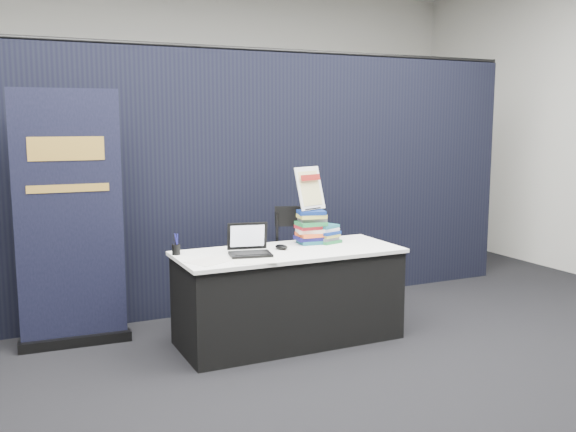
# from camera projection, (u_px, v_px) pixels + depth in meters

# --- Properties ---
(floor) EXTENTS (8.00, 8.00, 0.00)m
(floor) POSITION_uv_depth(u_px,v_px,m) (321.00, 363.00, 4.73)
(floor) COLOR black
(floor) RESTS_ON ground
(wall_back) EXTENTS (8.00, 0.02, 3.50)m
(wall_back) POSITION_uv_depth(u_px,v_px,m) (171.00, 122.00, 8.05)
(wall_back) COLOR silver
(wall_back) RESTS_ON floor
(drape_partition) EXTENTS (6.00, 0.08, 2.40)m
(drape_partition) POSITION_uv_depth(u_px,v_px,m) (241.00, 183.00, 5.99)
(drape_partition) COLOR black
(drape_partition) RESTS_ON floor
(display_table) EXTENTS (1.80, 0.75, 0.75)m
(display_table) POSITION_uv_depth(u_px,v_px,m) (289.00, 296.00, 5.17)
(display_table) COLOR black
(display_table) RESTS_ON floor
(laptop) EXTENTS (0.35, 0.31, 0.24)m
(laptop) POSITION_uv_depth(u_px,v_px,m) (248.00, 247.00, 4.93)
(laptop) COLOR black
(laptop) RESTS_ON display_table
(mouse) EXTENTS (0.11, 0.14, 0.04)m
(mouse) POSITION_uv_depth(u_px,v_px,m) (281.00, 247.00, 5.14)
(mouse) COLOR black
(mouse) RESTS_ON display_table
(brochure_left) EXTENTS (0.41, 0.36, 0.00)m
(brochure_left) POSITION_uv_depth(u_px,v_px,m) (211.00, 261.00, 4.72)
(brochure_left) COLOR silver
(brochure_left) RESTS_ON display_table
(brochure_mid) EXTENTS (0.35, 0.28, 0.00)m
(brochure_mid) POSITION_uv_depth(u_px,v_px,m) (255.00, 261.00, 4.72)
(brochure_mid) COLOR silver
(brochure_mid) RESTS_ON display_table
(brochure_right) EXTENTS (0.32, 0.29, 0.00)m
(brochure_right) POSITION_uv_depth(u_px,v_px,m) (258.00, 259.00, 4.77)
(brochure_right) COLOR white
(brochure_right) RESTS_ON display_table
(pen_cup) EXTENTS (0.08, 0.08, 0.08)m
(pen_cup) POSITION_uv_depth(u_px,v_px,m) (176.00, 250.00, 4.93)
(pen_cup) COLOR black
(pen_cup) RESTS_ON display_table
(book_stack_tall) EXTENTS (0.25, 0.21, 0.28)m
(book_stack_tall) POSITION_uv_depth(u_px,v_px,m) (311.00, 227.00, 5.37)
(book_stack_tall) COLOR #1A5966
(book_stack_tall) RESTS_ON display_table
(book_stack_short) EXTENTS (0.22, 0.19, 0.15)m
(book_stack_short) POSITION_uv_depth(u_px,v_px,m) (328.00, 234.00, 5.41)
(book_stack_short) COLOR #1D6E38
(book_stack_short) RESTS_ON display_table
(info_sign) EXTENTS (0.29, 0.19, 0.37)m
(info_sign) POSITION_uv_depth(u_px,v_px,m) (310.00, 189.00, 5.35)
(info_sign) COLOR black
(info_sign) RESTS_ON book_stack_tall
(pullup_banner) EXTENTS (0.86, 0.15, 2.02)m
(pullup_banner) POSITION_uv_depth(u_px,v_px,m) (71.00, 235.00, 4.97)
(pullup_banner) COLOR black
(pullup_banner) RESTS_ON floor
(stacking_chair) EXTENTS (0.60, 0.61, 1.03)m
(stacking_chair) POSITION_uv_depth(u_px,v_px,m) (309.00, 261.00, 5.53)
(stacking_chair) COLOR black
(stacking_chair) RESTS_ON floor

